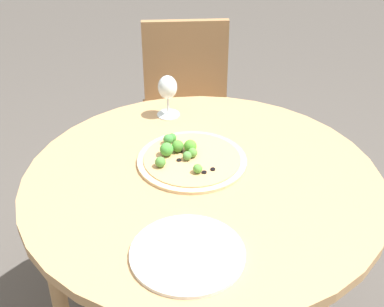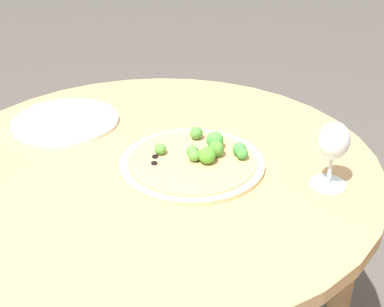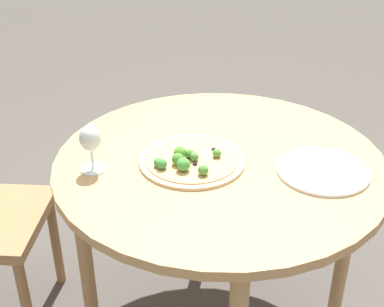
% 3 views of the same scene
% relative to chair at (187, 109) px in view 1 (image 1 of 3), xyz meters
% --- Properties ---
extents(dining_table, '(1.03, 1.03, 0.70)m').
position_rel_chair_xyz_m(dining_table, '(-0.53, 0.69, 0.17)').
color(dining_table, tan).
rests_on(dining_table, ground_plane).
extents(chair, '(0.56, 0.56, 0.83)m').
position_rel_chair_xyz_m(chair, '(0.00, 0.00, 0.00)').
color(chair, '#997047').
rests_on(chair, ground_plane).
extents(pizza, '(0.33, 0.33, 0.05)m').
position_rel_chair_xyz_m(pizza, '(-0.44, 0.64, 0.25)').
color(pizza, '#DBBC89').
rests_on(pizza, dining_table).
extents(wine_glass, '(0.08, 0.08, 0.15)m').
position_rel_chair_xyz_m(wine_glass, '(-0.22, 0.44, 0.34)').
color(wine_glass, silver).
rests_on(wine_glass, dining_table).
extents(plate_near, '(0.28, 0.28, 0.01)m').
position_rel_chair_xyz_m(plate_near, '(-0.66, 0.97, 0.25)').
color(plate_near, silver).
rests_on(plate_near, dining_table).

